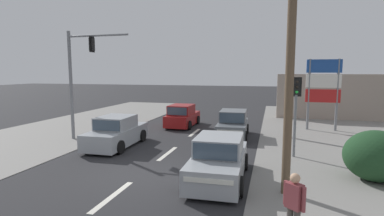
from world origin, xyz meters
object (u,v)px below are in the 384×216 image
(sedan_oncoming_near, at_px, (219,160))
(hatchback_oncoming_mid, at_px, (182,116))
(sedan_crossing_left, at_px, (117,133))
(pedestrian_at_kerb, at_px, (294,205))
(shopping_plaza_sign, at_px, (323,84))
(hatchback_receding_far, at_px, (233,125))
(utility_pole_midground_right, at_px, (292,41))
(utility_pole_foreground_right, at_px, (288,7))
(pedestal_signal_right_kerb, at_px, (296,103))
(traffic_signal_mast, at_px, (79,71))

(sedan_oncoming_near, bearing_deg, hatchback_oncoming_mid, 113.99)
(sedan_crossing_left, bearing_deg, pedestrian_at_kerb, -40.22)
(shopping_plaza_sign, bearing_deg, sedan_oncoming_near, -114.75)
(hatchback_oncoming_mid, distance_m, pedestrian_at_kerb, 14.67)
(shopping_plaza_sign, distance_m, hatchback_receding_far, 6.70)
(shopping_plaza_sign, xyz_separation_m, hatchback_receding_far, (-5.31, -3.38, -2.28))
(utility_pole_midground_right, relative_size, hatchback_receding_far, 2.83)
(utility_pole_foreground_right, height_order, hatchback_receding_far, utility_pole_foreground_right)
(utility_pole_midground_right, bearing_deg, utility_pole_foreground_right, -94.13)
(utility_pole_midground_right, height_order, hatchback_oncoming_mid, utility_pole_midground_right)
(utility_pole_foreground_right, relative_size, pedestrian_at_kerb, 6.49)
(sedan_oncoming_near, bearing_deg, utility_pole_midground_right, 70.54)
(hatchback_oncoming_mid, bearing_deg, sedan_crossing_left, -104.44)
(pedestal_signal_right_kerb, relative_size, hatchback_receding_far, 0.96)
(pedestal_signal_right_kerb, bearing_deg, traffic_signal_mast, 176.99)
(utility_pole_foreground_right, height_order, shopping_plaza_sign, utility_pole_foreground_right)
(hatchback_receding_far, xyz_separation_m, pedestrian_at_kerb, (2.72, -10.73, 0.22))
(utility_pole_foreground_right, distance_m, shopping_plaza_sign, 11.92)
(utility_pole_foreground_right, relative_size, sedan_oncoming_near, 2.47)
(traffic_signal_mast, bearing_deg, pedestrian_at_kerb, -35.62)
(pedestal_signal_right_kerb, relative_size, sedan_crossing_left, 0.83)
(utility_pole_foreground_right, relative_size, utility_pole_midground_right, 1.01)
(utility_pole_midground_right, relative_size, pedestrian_at_kerb, 6.43)
(utility_pole_foreground_right, relative_size, pedestal_signal_right_kerb, 2.97)
(hatchback_receding_far, bearing_deg, utility_pole_foreground_right, -72.13)
(hatchback_receding_far, distance_m, pedestrian_at_kerb, 11.07)
(hatchback_oncoming_mid, bearing_deg, utility_pole_foreground_right, -58.27)
(traffic_signal_mast, bearing_deg, utility_pole_midground_right, 16.95)
(utility_pole_foreground_right, height_order, pedestrian_at_kerb, utility_pole_foreground_right)
(sedan_oncoming_near, bearing_deg, traffic_signal_mast, 153.76)
(pedestal_signal_right_kerb, distance_m, pedestrian_at_kerb, 7.35)
(sedan_oncoming_near, relative_size, pedestrian_at_kerb, 2.63)
(utility_pole_midground_right, distance_m, pedestrian_at_kerb, 12.11)
(utility_pole_midground_right, distance_m, sedan_oncoming_near, 9.43)
(traffic_signal_mast, height_order, pedestal_signal_right_kerb, traffic_signal_mast)
(utility_pole_foreground_right, xyz_separation_m, pedestal_signal_right_kerb, (0.64, 4.35, -3.24))
(sedan_crossing_left, relative_size, hatchback_receding_far, 1.15)
(sedan_oncoming_near, bearing_deg, hatchback_receding_far, 93.53)
(hatchback_oncoming_mid, height_order, sedan_oncoming_near, sedan_oncoming_near)
(sedan_crossing_left, bearing_deg, hatchback_receding_far, 35.30)
(pedestal_signal_right_kerb, height_order, sedan_crossing_left, pedestal_signal_right_kerb)
(shopping_plaza_sign, height_order, pedestrian_at_kerb, shopping_plaza_sign)
(sedan_oncoming_near, distance_m, pedestrian_at_kerb, 4.23)
(utility_pole_midground_right, bearing_deg, hatchback_oncoming_mid, 164.66)
(hatchback_oncoming_mid, bearing_deg, utility_pole_midground_right, -15.34)
(utility_pole_midground_right, xyz_separation_m, pedestal_signal_right_kerb, (0.04, -4.03, -3.07))
(hatchback_oncoming_mid, relative_size, hatchback_receding_far, 0.99)
(pedestrian_at_kerb, bearing_deg, hatchback_oncoming_mid, 116.49)
(sedan_crossing_left, bearing_deg, utility_pole_midground_right, 26.77)
(pedestrian_at_kerb, bearing_deg, pedestal_signal_right_kerb, 86.27)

